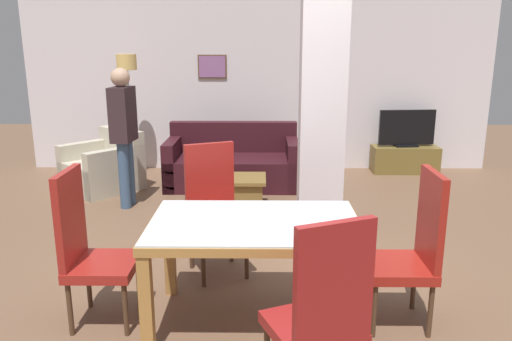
% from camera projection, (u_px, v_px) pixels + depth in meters
% --- Properties ---
extents(ground_plane, '(18.00, 18.00, 0.00)m').
position_uv_depth(ground_plane, '(255.00, 321.00, 3.61)').
color(ground_plane, brown).
extents(back_wall, '(7.20, 0.09, 2.70)m').
position_uv_depth(back_wall, '(258.00, 83.00, 7.73)').
color(back_wall, silver).
rests_on(back_wall, ground_plane).
extents(divider_pillar, '(0.42, 0.32, 2.70)m').
position_uv_depth(divider_pillar, '(322.00, 109.00, 4.69)').
color(divider_pillar, silver).
rests_on(divider_pillar, ground_plane).
extents(dining_table, '(1.46, 0.92, 0.77)m').
position_uv_depth(dining_table, '(255.00, 243.00, 3.46)').
color(dining_table, '#A7753A').
rests_on(dining_table, ground_plane).
extents(dining_chair_far_left, '(0.60, 0.60, 1.12)m').
position_uv_depth(dining_chair_far_left, '(214.00, 207.00, 4.30)').
color(dining_chair_far_left, maroon).
rests_on(dining_chair_far_left, ground_plane).
extents(dining_chair_head_left, '(0.46, 0.46, 1.12)m').
position_uv_depth(dining_chair_head_left, '(89.00, 246.00, 3.48)').
color(dining_chair_head_left, maroon).
rests_on(dining_chair_head_left, ground_plane).
extents(dining_chair_near_right, '(0.60, 0.60, 1.12)m').
position_uv_depth(dining_chair_near_right, '(322.00, 312.00, 2.63)').
color(dining_chair_near_right, maroon).
rests_on(dining_chair_near_right, ground_plane).
extents(dining_chair_head_right, '(0.46, 0.46, 1.12)m').
position_uv_depth(dining_chair_head_right, '(412.00, 247.00, 3.46)').
color(dining_chair_head_right, maroon).
rests_on(dining_chair_head_right, ground_plane).
extents(sofa, '(1.82, 0.90, 0.85)m').
position_uv_depth(sofa, '(233.00, 165.00, 7.01)').
color(sofa, '#341219').
rests_on(sofa, ground_plane).
extents(armchair, '(1.20, 1.20, 0.80)m').
position_uv_depth(armchair, '(104.00, 169.00, 6.81)').
color(armchair, beige).
rests_on(armchair, ground_plane).
extents(coffee_table, '(0.67, 0.53, 0.40)m').
position_uv_depth(coffee_table, '(238.00, 193.00, 5.99)').
color(coffee_table, brown).
rests_on(coffee_table, ground_plane).
extents(bottle, '(0.07, 0.07, 0.23)m').
position_uv_depth(bottle, '(228.00, 171.00, 5.87)').
color(bottle, '#4C2D14').
rests_on(bottle, coffee_table).
extents(tv_stand, '(1.00, 0.40, 0.41)m').
position_uv_depth(tv_stand, '(404.00, 159.00, 7.73)').
color(tv_stand, brown).
rests_on(tv_stand, ground_plane).
extents(tv_screen, '(0.86, 0.23, 0.56)m').
position_uv_depth(tv_screen, '(407.00, 129.00, 7.61)').
color(tv_screen, black).
rests_on(tv_screen, tv_stand).
extents(floor_lamp, '(0.28, 0.28, 1.80)m').
position_uv_depth(floor_lamp, '(127.00, 76.00, 7.11)').
color(floor_lamp, '#B7B7BC').
rests_on(floor_lamp, ground_plane).
extents(standing_person, '(0.25, 0.40, 1.68)m').
position_uv_depth(standing_person, '(124.00, 128.00, 5.93)').
color(standing_person, '#385171').
rests_on(standing_person, ground_plane).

